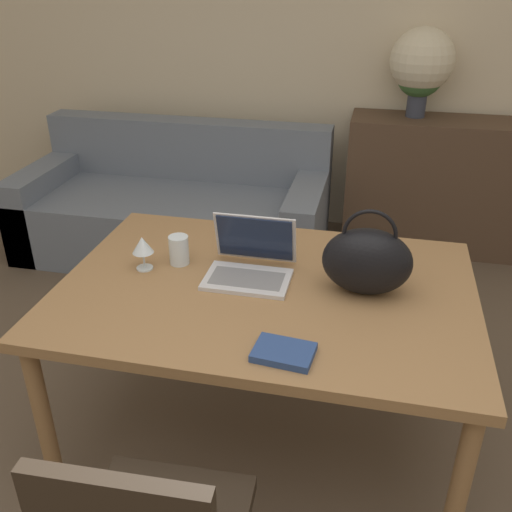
% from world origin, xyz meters
% --- Properties ---
extents(wall_back, '(10.00, 0.06, 2.70)m').
position_xyz_m(wall_back, '(0.00, 3.03, 1.35)').
color(wall_back, beige).
rests_on(wall_back, ground_plane).
extents(dining_table, '(1.51, 1.05, 0.73)m').
position_xyz_m(dining_table, '(-0.14, 0.74, 0.66)').
color(dining_table, olive).
rests_on(dining_table, ground_plane).
extents(couch, '(2.00, 0.93, 0.82)m').
position_xyz_m(couch, '(-1.08, 2.34, 0.28)').
color(couch, slate).
rests_on(couch, ground_plane).
extents(sideboard, '(1.29, 0.40, 0.89)m').
position_xyz_m(sideboard, '(0.67, 2.76, 0.44)').
color(sideboard, '#4C3828').
rests_on(sideboard, ground_plane).
extents(laptop, '(0.32, 0.27, 0.22)m').
position_xyz_m(laptop, '(-0.21, 0.82, 0.79)').
color(laptop, silver).
rests_on(laptop, dining_table).
extents(drinking_glass, '(0.08, 0.08, 0.12)m').
position_xyz_m(drinking_glass, '(-0.50, 0.84, 0.79)').
color(drinking_glass, silver).
rests_on(drinking_glass, dining_table).
extents(wine_glass, '(0.08, 0.08, 0.14)m').
position_xyz_m(wine_glass, '(-0.62, 0.77, 0.83)').
color(wine_glass, silver).
rests_on(wine_glass, dining_table).
extents(handbag, '(0.32, 0.18, 0.32)m').
position_xyz_m(handbag, '(0.22, 0.78, 0.86)').
color(handbag, black).
rests_on(handbag, dining_table).
extents(flower_vase, '(0.40, 0.40, 0.55)m').
position_xyz_m(flower_vase, '(0.42, 2.80, 1.21)').
color(flower_vase, '#333847').
rests_on(flower_vase, sideboard).
extents(book, '(0.19, 0.15, 0.02)m').
position_xyz_m(book, '(-0.00, 0.35, 0.74)').
color(book, navy).
rests_on(book, dining_table).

